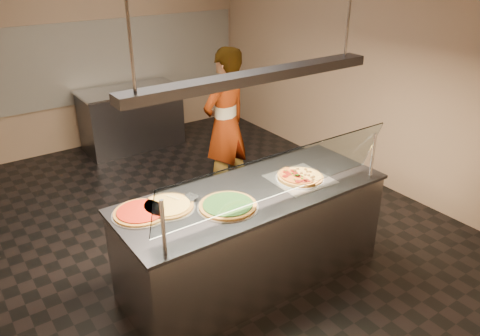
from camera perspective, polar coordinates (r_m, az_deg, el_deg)
ground at (r=5.47m, az=-5.36°, el=-6.60°), size 5.00×6.00×0.02m
wall_back at (r=7.55m, az=-17.73°, el=13.74°), size 5.00×0.02×3.00m
wall_front at (r=2.83m, az=25.73°, el=-6.51°), size 5.00×0.02×3.00m
wall_right at (r=6.40m, az=14.35°, el=12.21°), size 0.02×6.00×3.00m
tile_band at (r=7.56m, az=-17.45°, el=12.23°), size 4.90×0.02×1.20m
serving_counter at (r=4.35m, az=1.55°, el=-8.26°), size 2.45×0.94×0.93m
sneeze_guard at (r=3.74m, az=4.82°, el=-0.90°), size 2.21×0.18×0.54m
perforated_tray at (r=4.35m, az=7.28°, el=-1.27°), size 0.53×0.53×0.01m
half_pizza_pepperoni at (r=4.28m, az=6.30°, el=-1.28°), size 0.24×0.43×0.05m
half_pizza_sausage at (r=4.41m, az=8.32°, el=-0.70°), size 0.22×0.43×0.04m
pizza_spinach at (r=3.86m, az=-1.52°, el=-4.56°), size 0.51×0.51×0.03m
pizza_cheese at (r=3.91m, az=-8.87°, el=-4.55°), size 0.46×0.46×0.03m
pizza_tomato at (r=3.85m, az=-12.03°, el=-5.30°), size 0.46×0.46×0.03m
pizza_spatula at (r=3.99m, az=-7.35°, el=-3.55°), size 0.25×0.21×0.02m
prep_table at (r=7.50m, az=-13.07°, el=5.99°), size 1.51×0.74×0.93m
worker at (r=5.65m, az=-1.79°, el=5.29°), size 0.77×0.60×1.87m
heat_lamp_housing at (r=3.74m, az=1.82°, el=11.05°), size 2.30×0.18×0.08m
lamp_rod_left at (r=3.15m, az=-13.55°, el=17.80°), size 0.02×0.02×1.01m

